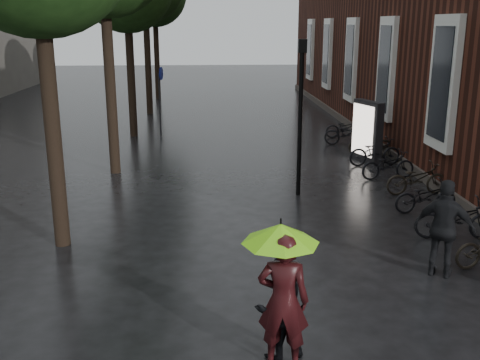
{
  "coord_description": "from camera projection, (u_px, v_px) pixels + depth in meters",
  "views": [
    {
      "loc": [
        -0.97,
        -4.41,
        4.58
      ],
      "look_at": [
        -0.36,
        5.96,
        1.66
      ],
      "focal_mm": 42.0,
      "sensor_mm": 36.0,
      "label": 1
    }
  ],
  "objects": [
    {
      "name": "person_burgundy",
      "position": [
        283.0,
        301.0,
        7.55
      ],
      "size": [
        0.78,
        0.59,
        1.93
      ],
      "primitive_type": "imported",
      "rotation": [
        0.0,
        0.0,
        2.94
      ],
      "color": "black",
      "rests_on": "ground"
    },
    {
      "name": "person_black",
      "position": [
        280.0,
        308.0,
        7.81
      ],
      "size": [
        0.87,
        0.77,
        1.5
      ],
      "primitive_type": "imported",
      "rotation": [
        0.0,
        0.0,
        3.46
      ],
      "color": "black",
      "rests_on": "ground"
    },
    {
      "name": "lime_umbrella",
      "position": [
        281.0,
        234.0,
        7.45
      ],
      "size": [
        1.06,
        1.06,
        1.57
      ],
      "rotation": [
        0.0,
        0.0,
        -0.41
      ],
      "color": "black",
      "rests_on": "ground"
    },
    {
      "name": "pedestrian_walking",
      "position": [
        444.0,
        229.0,
        10.3
      ],
      "size": [
        1.17,
        0.93,
        1.86
      ],
      "primitive_type": "imported",
      "rotation": [
        0.0,
        0.0,
        2.63
      ],
      "color": "black",
      "rests_on": "ground"
    },
    {
      "name": "parked_bicycles",
      "position": [
        391.0,
        165.0,
        16.89
      ],
      "size": [
        2.14,
        13.41,
        0.93
      ],
      "color": "black",
      "rests_on": "ground"
    },
    {
      "name": "ad_lightbox",
      "position": [
        367.0,
        131.0,
        18.94
      ],
      "size": [
        0.31,
        1.38,
        2.07
      ],
      "rotation": [
        0.0,
        0.0,
        0.33
      ],
      "color": "black",
      "rests_on": "ground"
    },
    {
      "name": "lamp_post",
      "position": [
        301.0,
        103.0,
        14.82
      ],
      "size": [
        0.22,
        0.22,
        4.18
      ],
      "rotation": [
        0.0,
        0.0,
        -0.07
      ],
      "color": "black",
      "rests_on": "ground"
    },
    {
      "name": "cycle_sign",
      "position": [
        160.0,
        91.0,
        22.79
      ],
      "size": [
        0.15,
        0.52,
        2.87
      ],
      "rotation": [
        0.0,
        0.0,
        -0.18
      ],
      "color": "#262628",
      "rests_on": "ground"
    }
  ]
}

